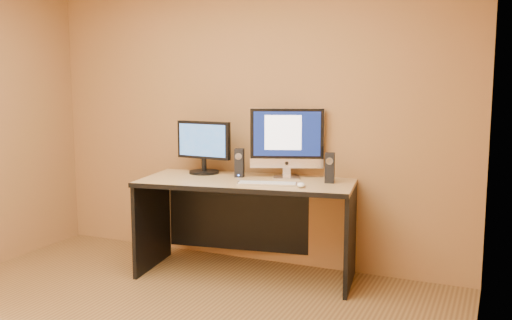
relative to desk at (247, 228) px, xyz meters
name	(u,v)px	position (x,y,z in m)	size (l,w,h in m)	color
walls	(106,139)	(-0.17, -1.58, 0.89)	(4.00, 4.00, 2.60)	#8F6039
desk	(247,228)	(0.00, 0.00, 0.00)	(1.76, 0.77, 0.81)	tan
imac	(287,142)	(0.27, 0.23, 0.71)	(0.63, 0.23, 0.60)	silver
second_monitor	(204,147)	(-0.49, 0.16, 0.64)	(0.53, 0.26, 0.46)	black
speaker_left	(239,163)	(-0.12, 0.12, 0.53)	(0.07, 0.08, 0.24)	black
speaker_right	(330,168)	(0.66, 0.16, 0.53)	(0.07, 0.08, 0.24)	black
keyboard	(267,183)	(0.23, -0.12, 0.42)	(0.47, 0.13, 0.02)	silver
mouse	(301,185)	(0.51, -0.11, 0.43)	(0.06, 0.11, 0.04)	white
cable_a	(298,177)	(0.34, 0.30, 0.41)	(0.01, 0.01, 0.24)	black
cable_b	(282,175)	(0.18, 0.33, 0.41)	(0.01, 0.01, 0.20)	black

